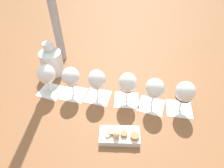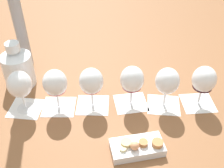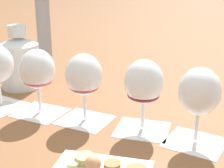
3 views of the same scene
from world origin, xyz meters
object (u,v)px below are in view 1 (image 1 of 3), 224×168
(snack_dish, at_px, (120,136))
(wine_glass_1, at_px, (71,78))
(ceramic_vase, at_px, (51,60))
(wine_glass_2, at_px, (97,81))
(wine_glass_3, at_px, (128,84))
(wine_glass_4, at_px, (154,90))
(wine_glass_5, at_px, (185,93))
(wine_glass_0, at_px, (47,75))

(snack_dish, bearing_deg, wine_glass_1, 125.74)
(wine_glass_1, xyz_separation_m, ceramic_vase, (-0.12, 0.19, -0.03))
(wine_glass_2, distance_m, ceramic_vase, 0.32)
(wine_glass_3, bearing_deg, wine_glass_4, -23.44)
(wine_glass_1, relative_size, snack_dish, 0.93)
(wine_glass_3, xyz_separation_m, ceramic_vase, (-0.38, 0.25, -0.03))
(ceramic_vase, xyz_separation_m, snack_dish, (0.32, -0.46, -0.06))
(wine_glass_3, distance_m, wine_glass_5, 0.25)
(ceramic_vase, height_order, snack_dish, ceramic_vase)
(wine_glass_2, distance_m, snack_dish, 0.27)
(wine_glass_2, relative_size, wine_glass_3, 1.00)
(wine_glass_3, bearing_deg, wine_glass_5, -18.83)
(wine_glass_2, xyz_separation_m, wine_glass_3, (0.14, -0.04, 0.00))
(wine_glass_3, xyz_separation_m, wine_glass_4, (0.11, -0.05, -0.00))
(wine_glass_2, xyz_separation_m, wine_glass_5, (0.38, -0.12, 0.00))
(wine_glass_5, distance_m, snack_dish, 0.34)
(wine_glass_0, relative_size, wine_glass_5, 1.00)
(wine_glass_0, height_order, wine_glass_1, same)
(wine_glass_2, height_order, ceramic_vase, ceramic_vase)
(wine_glass_1, bearing_deg, wine_glass_3, -14.38)
(wine_glass_5, height_order, snack_dish, wine_glass_5)
(wine_glass_3, relative_size, snack_dish, 0.93)
(wine_glass_2, bearing_deg, wine_glass_3, -14.19)
(wine_glass_4, bearing_deg, wine_glass_2, 161.55)
(wine_glass_2, height_order, wine_glass_3, same)
(wine_glass_2, xyz_separation_m, snack_dish, (0.08, -0.24, -0.09))
(wine_glass_0, relative_size, wine_glass_3, 1.00)
(wine_glass_1, xyz_separation_m, wine_glass_3, (0.26, -0.07, 0.00))
(wine_glass_4, bearing_deg, wine_glass_3, 156.56)
(wine_glass_1, xyz_separation_m, wine_glass_4, (0.37, -0.12, -0.00))
(wine_glass_0, height_order, wine_glass_3, same)
(wine_glass_5, bearing_deg, wine_glass_0, 163.79)
(wine_glass_0, relative_size, wine_glass_1, 1.00)
(wine_glass_2, height_order, snack_dish, wine_glass_2)
(wine_glass_3, relative_size, ceramic_vase, 0.86)
(wine_glass_0, bearing_deg, wine_glass_1, -14.79)
(wine_glass_3, bearing_deg, wine_glass_2, 165.81)
(wine_glass_0, bearing_deg, wine_glass_5, -16.21)
(wine_glass_2, relative_size, wine_glass_4, 1.00)
(wine_glass_3, distance_m, wine_glass_4, 0.12)
(wine_glass_3, relative_size, wine_glass_4, 1.00)
(wine_glass_1, xyz_separation_m, snack_dish, (0.20, -0.28, -0.09))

